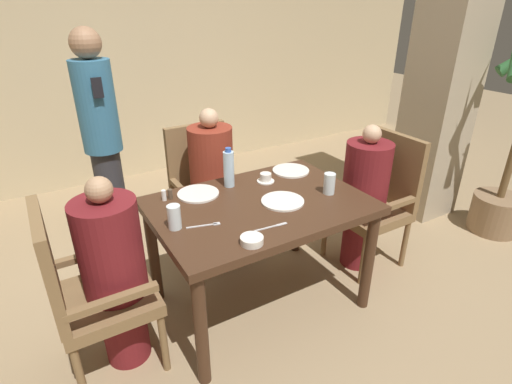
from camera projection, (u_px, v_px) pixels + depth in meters
ground_plane at (259, 301)px, 2.71m from camera, size 16.00×16.00×0.00m
wall_back at (129, 47)px, 4.13m from camera, size 8.00×0.06×2.80m
pillar_stone at (447, 65)px, 3.34m from camera, size 0.46×0.46×2.70m
dining_table at (260, 217)px, 2.42m from camera, size 1.27×0.89×0.75m
chair_left_side at (87, 289)px, 2.01m from camera, size 0.49×0.49×0.99m
diner_in_left_chair at (115, 273)px, 2.06m from camera, size 0.32×0.32×1.11m
chair_far_side at (205, 186)px, 3.12m from camera, size 0.49×0.49×0.99m
diner_in_far_chair at (212, 184)px, 2.98m from camera, size 0.32×0.32×1.17m
chair_right_side at (378, 197)px, 2.95m from camera, size 0.49×0.49×0.99m
diner_in_right_chair at (364, 197)px, 2.87m from camera, size 0.32×0.32×1.10m
standing_host at (102, 136)px, 3.04m from camera, size 0.29×0.32×1.68m
potted_palm at (510, 163)px, 3.27m from camera, size 0.63×0.64×1.73m
plate_main_left at (291, 171)px, 2.81m from camera, size 0.26×0.26×0.01m
plate_main_right at (283, 201)px, 2.38m from camera, size 0.26×0.26×0.01m
plate_dessert_center at (198, 194)px, 2.47m from camera, size 0.26×0.26×0.01m
teacup_with_saucer at (266, 178)px, 2.64m from camera, size 0.12×0.12×0.06m
bowl_small at (252, 240)px, 1.97m from camera, size 0.12×0.12×0.04m
water_bottle at (229, 169)px, 2.54m from camera, size 0.07×0.07×0.26m
glass_tall_near at (329, 184)px, 2.46m from camera, size 0.07×0.07×0.13m
glass_tall_mid at (174, 217)px, 2.09m from camera, size 0.07×0.07×0.13m
salt_shaker at (164, 195)px, 2.39m from camera, size 0.03×0.03×0.07m
pepper_shaker at (170, 194)px, 2.41m from camera, size 0.03×0.03×0.06m
fork_beside_plate at (207, 225)px, 2.14m from camera, size 0.18×0.06×0.00m
knife_beside_plate at (273, 226)px, 2.12m from camera, size 0.19×0.03×0.00m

